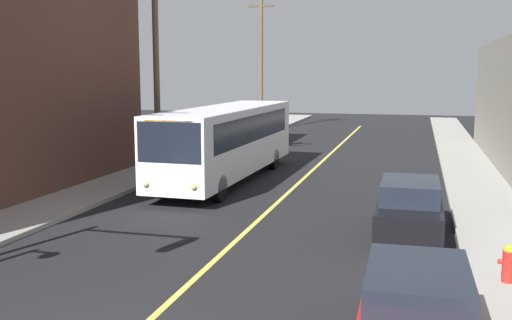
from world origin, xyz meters
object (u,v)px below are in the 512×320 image
Objects in this scene: utility_pole_mid at (156,41)px; utility_pole_far at (261,52)px; fire_hydrant at (508,263)px; city_bus at (228,139)px; parked_car_red at (417,314)px; parked_car_black at (410,207)px.

utility_pole_mid is 0.97× the size of utility_pole_far.
utility_pole_far reaches higher than fire_hydrant.
city_bus is 2.76× the size of parked_car_red.
parked_car_red is at bearing -115.60° from fire_hydrant.
fire_hydrant is (1.93, 4.03, -0.26)m from parked_car_red.
city_bus is at bearing 132.46° from fire_hydrant.
parked_car_red is 0.41× the size of utility_pole_mid.
fire_hydrant is at bearing -66.42° from utility_pole_far.
utility_pole_mid is at bearing 139.03° from fire_hydrant.
utility_pole_far is 13.23× the size of fire_hydrant.
parked_car_red is 20.51m from utility_pole_mid.
city_bus reaches higher than fire_hydrant.
city_bus is 14.82m from fire_hydrant.
parked_car_red is 38.81m from utility_pole_far.
utility_pole_mid reaches higher than fire_hydrant.
city_bus is 10.52m from parked_car_black.
fire_hydrant is (2.17, -3.90, -0.26)m from parked_car_black.
parked_car_red is at bearing -71.46° from utility_pole_far.
parked_car_red is 1.00× the size of parked_car_black.
utility_pole_far reaches higher than city_bus.
city_bus is at bearing 118.32° from parked_car_red.
parked_car_black reaches higher than fire_hydrant.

